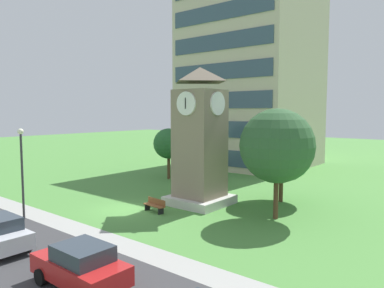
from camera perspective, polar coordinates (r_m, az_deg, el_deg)
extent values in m
plane|color=#4C893D|center=(25.88, -10.49, -10.07)|extent=(160.00, 160.00, 0.00)
cube|color=#9E9E99|center=(23.34, -19.07, -11.95)|extent=(120.00, 1.60, 0.01)
cube|color=beige|center=(47.06, 9.36, 10.48)|extent=(14.09, 14.17, 22.40)
cube|color=#384C60|center=(41.13, 4.24, -2.09)|extent=(12.96, 0.10, 1.80)
cube|color=#384C60|center=(40.85, 4.27, 2.37)|extent=(12.96, 0.10, 1.80)
cube|color=#384C60|center=(40.83, 4.30, 6.86)|extent=(12.96, 0.10, 1.80)
cube|color=#384C60|center=(41.05, 4.33, 11.33)|extent=(12.96, 0.10, 1.80)
cube|color=#384C60|center=(41.52, 4.36, 15.72)|extent=(12.96, 0.10, 1.80)
cube|color=#384C60|center=(42.23, 4.39, 19.99)|extent=(12.96, 0.10, 1.80)
cube|color=gray|center=(26.23, 1.24, -0.57)|extent=(2.97, 2.97, 8.29)
cube|color=beige|center=(26.89, 1.22, -8.75)|extent=(4.00, 4.00, 0.60)
pyramid|color=#6A5D4D|center=(26.24, 1.26, 10.82)|extent=(3.26, 3.26, 1.06)
cylinder|color=white|center=(24.91, -0.93, 6.39)|extent=(1.63, 0.12, 1.63)
cylinder|color=white|center=(25.20, 4.05, 6.36)|extent=(0.12, 1.63, 1.63)
cube|color=black|center=(24.86, -1.04, 6.73)|extent=(0.04, 0.08, 0.49)
cube|color=black|center=(24.85, -1.05, 6.39)|extent=(0.06, 0.04, 0.73)
cube|color=brown|center=(24.88, -5.98, -9.57)|extent=(1.84, 0.68, 0.06)
cube|color=brown|center=(24.96, -5.59, -8.97)|extent=(1.79, 0.26, 0.40)
cube|color=black|center=(25.49, -7.00, -9.74)|extent=(0.13, 0.44, 0.45)
cube|color=black|center=(24.40, -4.91, -10.40)|extent=(0.13, 0.44, 0.45)
cylinder|color=#333338|center=(25.07, -25.07, -4.72)|extent=(0.14, 0.14, 5.34)
sphere|color=#F2EFCC|center=(24.77, -25.32, 1.80)|extent=(0.36, 0.36, 0.36)
cylinder|color=#513823|center=(36.56, -3.67, -3.54)|extent=(0.30, 0.30, 2.50)
sphere|color=#275F2E|center=(36.28, -3.69, 0.08)|extent=(3.04, 3.04, 3.04)
cylinder|color=#513823|center=(28.20, 13.79, -6.58)|extent=(0.32, 0.32, 2.19)
sphere|color=#1C692B|center=(27.79, 13.90, -1.12)|extent=(4.58, 4.58, 4.58)
cylinder|color=#513823|center=(23.63, 13.03, -7.84)|extent=(0.30, 0.30, 3.00)
sphere|color=#2D5730|center=(23.14, 13.19, -0.27)|extent=(4.65, 4.65, 4.65)
cylinder|color=black|center=(22.15, -27.44, -12.30)|extent=(0.66, 0.22, 0.66)
cylinder|color=black|center=(19.88, -24.37, -14.17)|extent=(0.66, 0.22, 0.66)
cube|color=red|center=(15.39, -17.17, -18.20)|extent=(4.17, 1.90, 0.76)
cube|color=#2D3842|center=(14.97, -16.78, -16.05)|extent=(2.09, 1.66, 0.60)
cylinder|color=black|center=(16.14, -22.67, -18.70)|extent=(0.66, 0.22, 0.66)
cylinder|color=black|center=(16.99, -16.95, -17.28)|extent=(0.66, 0.22, 0.66)
cylinder|color=black|center=(15.08, -11.15, -20.14)|extent=(0.66, 0.22, 0.66)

